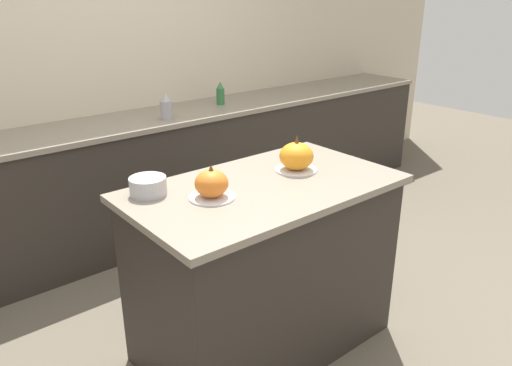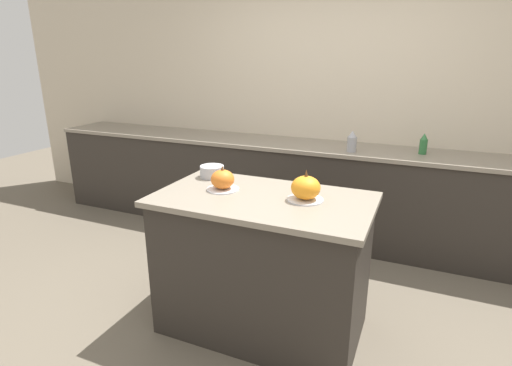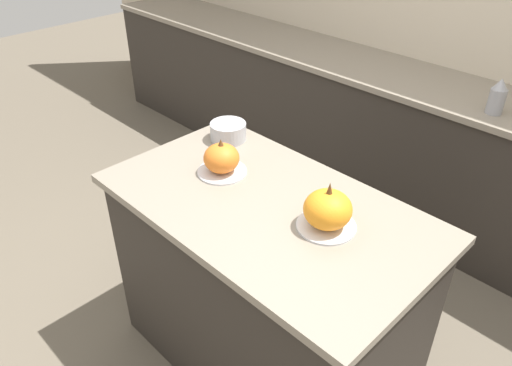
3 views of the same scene
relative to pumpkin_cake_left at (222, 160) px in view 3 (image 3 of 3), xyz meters
The scene contains 8 objects.
ground_plane 1.02m from the pumpkin_cake_left, ahead, with size 12.00×12.00×0.00m, color #665B4C.
wall_back 1.87m from the pumpkin_cake_left, 81.11° to the left, with size 8.00×0.06×2.50m.
kitchen_island 0.59m from the pumpkin_cake_left, ahead, with size 1.31×0.75×0.92m.
back_counter 1.61m from the pumpkin_cake_left, 79.20° to the left, with size 6.00×0.60×0.93m.
pumpkin_cake_left is the anchor object (origin of this frame).
pumpkin_cake_right 0.54m from the pumpkin_cake_left, ahead, with size 0.22×0.22×0.19m.
bottle_tall 1.47m from the pumpkin_cake_left, 67.64° to the left, with size 0.08×0.08×0.19m.
mixing_bowl 0.29m from the pumpkin_cake_left, 132.68° to the left, with size 0.17×0.17×0.08m.
Camera 3 is at (1.07, -1.12, 2.03)m, focal length 35.00 mm.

